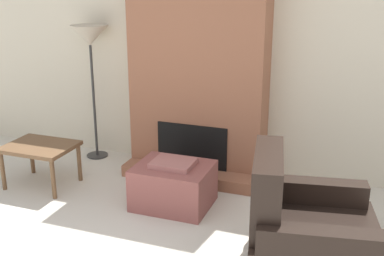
{
  "coord_description": "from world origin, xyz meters",
  "views": [
    {
      "loc": [
        1.64,
        -1.98,
        2.12
      ],
      "look_at": [
        0.0,
        2.53,
        0.56
      ],
      "focal_mm": 45.0,
      "sensor_mm": 36.0,
      "label": 1
    }
  ],
  "objects_px": {
    "armchair": "(303,238)",
    "side_table": "(40,150)",
    "ottoman": "(173,185)",
    "floor_lamp_left": "(90,40)"
  },
  "relations": [
    {
      "from": "side_table",
      "to": "floor_lamp_left",
      "type": "bearing_deg",
      "value": 83.68
    },
    {
      "from": "side_table",
      "to": "floor_lamp_left",
      "type": "height_order",
      "value": "floor_lamp_left"
    },
    {
      "from": "ottoman",
      "to": "floor_lamp_left",
      "type": "xyz_separation_m",
      "value": [
        -1.35,
        0.87,
        1.18
      ]
    },
    {
      "from": "ottoman",
      "to": "side_table",
      "type": "height_order",
      "value": "ottoman"
    },
    {
      "from": "floor_lamp_left",
      "to": "armchair",
      "type": "bearing_deg",
      "value": -30.22
    },
    {
      "from": "ottoman",
      "to": "armchair",
      "type": "relative_size",
      "value": 0.65
    },
    {
      "from": "ottoman",
      "to": "side_table",
      "type": "relative_size",
      "value": 1.02
    },
    {
      "from": "armchair",
      "to": "floor_lamp_left",
      "type": "xyz_separation_m",
      "value": [
        -2.64,
        1.54,
        1.11
      ]
    },
    {
      "from": "armchair",
      "to": "side_table",
      "type": "relative_size",
      "value": 1.56
    },
    {
      "from": "ottoman",
      "to": "side_table",
      "type": "bearing_deg",
      "value": -178.29
    }
  ]
}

